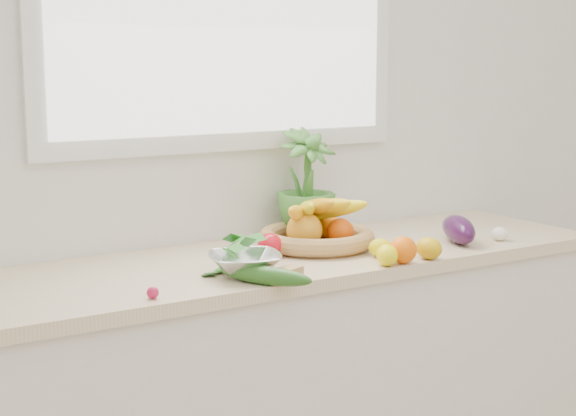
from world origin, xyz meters
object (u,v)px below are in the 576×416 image
fruit_basket (316,231)px  eggplant (458,229)px  potted_herb (306,183)px  colander_with_spinach (245,257)px  apple (270,245)px  cucumber (265,275)px

fruit_basket → eggplant: bearing=-23.1°
potted_herb → colander_with_spinach: size_ratio=1.40×
apple → potted_herb: bearing=36.2°
apple → colander_with_spinach: 0.25m
eggplant → fruit_basket: (-0.44, 0.19, 0.01)m
eggplant → fruit_basket: size_ratio=0.55×
cucumber → colander_with_spinach: (-0.00, 0.11, 0.03)m
apple → eggplant: bearing=-13.3°
fruit_basket → apple: bearing=-168.8°
eggplant → potted_herb: bearing=139.5°
apple → fruit_basket: fruit_basket is taller
apple → colander_with_spinach: bearing=-136.8°
eggplant → fruit_basket: 0.48m
apple → colander_with_spinach: colander_with_spinach is taller
potted_herb → fruit_basket: 0.20m
apple → fruit_basket: bearing=11.2°
cucumber → potted_herb: (0.42, 0.46, 0.16)m
fruit_basket → colander_with_spinach: (-0.37, -0.21, 0.00)m
eggplant → apple: bearing=166.7°
apple → potted_herb: size_ratio=0.21×
eggplant → cucumber: eggplant is taller
potted_herb → fruit_basket: bearing=-110.6°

